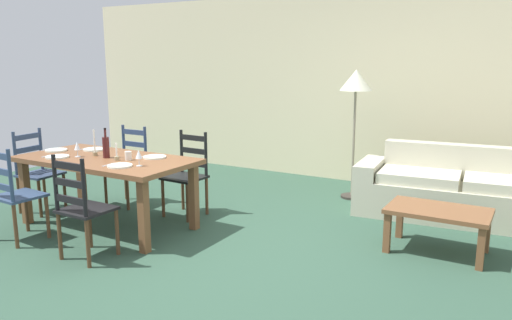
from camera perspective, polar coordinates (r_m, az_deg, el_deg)
name	(u,v)px	position (r m, az deg, el deg)	size (l,w,h in m)	color
ground_plane	(225,252)	(4.77, -3.58, -10.47)	(9.60, 9.60, 0.02)	#2E4D3B
wall_far	(350,88)	(7.41, 10.66, 8.04)	(9.60, 0.16, 2.70)	beige
dining_table	(106,166)	(5.50, -16.67, -0.63)	(1.90, 0.96, 0.75)	brown
dining_chair_near_left	(14,194)	(5.42, -25.88, -3.52)	(0.44, 0.42, 0.96)	navy
dining_chair_near_right	(82,208)	(4.70, -19.19, -5.18)	(0.42, 0.40, 0.96)	black
dining_chair_far_left	(129,166)	(6.34, -14.30, -0.64)	(0.42, 0.40, 0.96)	navy
dining_chair_far_right	(187,174)	(5.76, -7.81, -1.60)	(0.44, 0.42, 0.96)	black
dining_chair_head_west	(37,171)	(6.39, -23.67, -1.18)	(0.43, 0.45, 0.96)	#314160
dinner_plate_near_left	(57,157)	(5.66, -21.70, 0.35)	(0.24, 0.24, 0.02)	white
fork_near_left	(48,156)	(5.78, -22.62, 0.43)	(0.02, 0.17, 0.01)	silver
dinner_plate_near_right	(120,166)	(4.99, -15.25, -0.63)	(0.24, 0.24, 0.02)	white
fork_near_right	(109,165)	(5.10, -16.44, -0.52)	(0.02, 0.17, 0.01)	silver
dinner_plate_far_left	(94,149)	(5.98, -17.96, 1.16)	(0.24, 0.24, 0.02)	white
fork_far_left	(85,149)	(6.09, -18.91, 1.23)	(0.02, 0.17, 0.01)	silver
dinner_plate_far_right	(155,157)	(5.35, -11.47, 0.33)	(0.24, 0.24, 0.02)	white
fork_far_right	(144,156)	(5.45, -12.65, 0.42)	(0.02, 0.17, 0.01)	silver
dinner_plate_head_west	(56,150)	(6.07, -21.80, 1.05)	(0.24, 0.24, 0.02)	white
fork_head_west	(47,149)	(6.19, -22.66, 1.11)	(0.02, 0.17, 0.01)	silver
wine_bottle	(106,147)	(5.46, -16.72, 1.46)	(0.07, 0.07, 0.32)	#471919
wine_glass_near_left	(77,147)	(5.60, -19.71, 1.45)	(0.06, 0.06, 0.16)	white
wine_glass_near_right	(139,155)	(4.95, -13.21, 0.57)	(0.06, 0.06, 0.16)	white
coffee_cup_primary	(128,156)	(5.29, -14.35, 0.47)	(0.07, 0.07, 0.09)	silver
candle_tall	(95,148)	(5.61, -17.89, 1.31)	(0.05, 0.05, 0.29)	#998C66
candle_short	(117,156)	(5.31, -15.58, 0.48)	(0.05, 0.05, 0.18)	#998C66
couch	(461,193)	(6.09, 22.35, -3.45)	(2.34, 1.00, 0.80)	beige
coffee_table	(438,216)	(4.92, 20.04, -5.97)	(0.90, 0.56, 0.42)	brown
standing_lamp	(356,88)	(6.40, 11.30, 8.04)	(0.40, 0.40, 1.64)	#332D28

